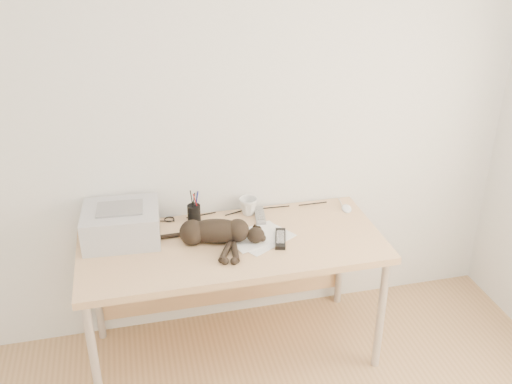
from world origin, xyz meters
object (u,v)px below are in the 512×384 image
object	(u,v)px
mug	(248,206)
mouse	(347,207)
cat	(213,233)
printer	(122,224)
pen_cup	(194,213)
desk	(230,255)

from	to	relation	value
mug	mouse	size ratio (longest dim) A/B	1.07
cat	mouse	world-z (taller)	cat
mug	mouse	world-z (taller)	mug
printer	pen_cup	size ratio (longest dim) A/B	2.19
mouse	cat	bearing A→B (deg)	-154.28
pen_cup	mouse	world-z (taller)	pen_cup
printer	pen_cup	xyz separation A→B (m)	(0.39, 0.09, -0.04)
cat	mug	xyz separation A→B (m)	(0.25, 0.26, -0.01)
mug	mouse	xyz separation A→B (m)	(0.57, -0.08, -0.03)
desk	printer	bearing A→B (deg)	171.47
desk	printer	distance (m)	0.61
cat	pen_cup	bearing A→B (deg)	119.17
desk	pen_cup	world-z (taller)	pen_cup
printer	mug	bearing A→B (deg)	8.82
mug	mouse	bearing A→B (deg)	-8.08
mug	printer	bearing A→B (deg)	-171.18
cat	pen_cup	size ratio (longest dim) A/B	3.12
pen_cup	mouse	xyz separation A→B (m)	(0.88, -0.07, -0.04)
mug	pen_cup	distance (m)	0.31
mug	pen_cup	bearing A→B (deg)	-177.24
mug	pen_cup	world-z (taller)	pen_cup
cat	mouse	xyz separation A→B (m)	(0.82, 0.18, -0.04)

